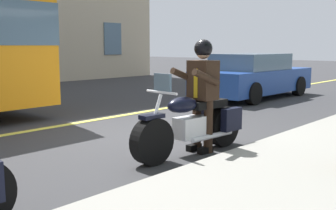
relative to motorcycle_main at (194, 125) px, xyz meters
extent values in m
plane|color=#333335|center=(-0.48, -1.38, -0.45)|extent=(80.00, 80.00, 0.00)
cube|color=#E5DB4C|center=(-0.48, -3.38, -0.45)|extent=(60.00, 0.16, 0.01)
cylinder|color=black|center=(0.84, -0.06, -0.12)|extent=(0.67, 0.24, 0.66)
cylinder|color=black|center=(-0.70, 0.04, -0.12)|extent=(0.67, 0.24, 0.66)
cube|color=silver|center=(0.05, -0.01, -0.03)|extent=(0.58, 0.32, 0.32)
ellipsoid|color=black|center=(0.24, -0.02, 0.33)|extent=(0.58, 0.32, 0.24)
cube|color=black|center=(-0.30, 0.02, 0.29)|extent=(0.72, 0.33, 0.12)
cube|color=black|center=(-0.64, 0.26, 0.03)|extent=(0.41, 0.15, 0.36)
cube|color=black|center=(-0.67, -0.18, 0.03)|extent=(0.41, 0.15, 0.36)
cylinder|color=silver|center=(0.82, -0.06, 0.15)|extent=(0.35, 0.07, 0.76)
cylinder|color=silver|center=(0.66, -0.05, 0.55)|extent=(0.08, 0.60, 0.04)
cube|color=black|center=(0.84, -0.06, 0.23)|extent=(0.37, 0.18, 0.06)
cylinder|color=silver|center=(-0.24, 0.17, -0.19)|extent=(0.90, 0.14, 0.08)
cube|color=slate|center=(0.64, -0.05, 0.67)|extent=(0.06, 0.32, 0.28)
cylinder|color=black|center=(-0.20, 0.13, -0.03)|extent=(0.14, 0.14, 0.84)
cube|color=black|center=(-0.14, 0.13, -0.40)|extent=(0.27, 0.13, 0.10)
cylinder|color=black|center=(-0.21, -0.11, -0.03)|extent=(0.14, 0.14, 0.84)
cube|color=black|center=(-0.15, -0.11, -0.40)|extent=(0.27, 0.13, 0.10)
cube|color=black|center=(-0.20, 0.01, 0.67)|extent=(0.35, 0.42, 0.60)
cube|color=#B28C14|center=(-0.04, 0.00, 0.63)|extent=(0.03, 0.07, 0.44)
cylinder|color=black|center=(-0.01, 0.22, 0.73)|extent=(0.56, 0.14, 0.28)
cylinder|color=black|center=(-0.04, -0.22, 0.73)|extent=(0.56, 0.14, 0.28)
sphere|color=tan|center=(-0.20, 0.01, 1.10)|extent=(0.22, 0.22, 0.22)
sphere|color=black|center=(-0.20, 0.01, 1.15)|extent=(0.28, 0.28, 0.28)
cube|color=navy|center=(-6.61, -2.85, 0.10)|extent=(4.60, 1.80, 0.70)
cube|color=slate|center=(-6.41, -2.85, 0.65)|extent=(2.40, 1.60, 0.60)
cylinder|color=black|center=(-8.06, -3.70, -0.13)|extent=(0.64, 0.22, 0.64)
cylinder|color=black|center=(-8.06, -2.00, -0.13)|extent=(0.64, 0.22, 0.64)
cylinder|color=black|center=(-5.16, -3.70, -0.13)|extent=(0.64, 0.22, 0.64)
cylinder|color=black|center=(-5.16, -2.00, -0.13)|extent=(0.64, 0.22, 0.64)
cube|color=slate|center=(-8.78, -12.35, 1.55)|extent=(1.10, 0.06, 1.60)
cube|color=slate|center=(-3.39, -12.35, 1.55)|extent=(1.10, 0.06, 1.60)
camera|label=1|loc=(4.72, 3.78, 1.19)|focal=43.19mm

